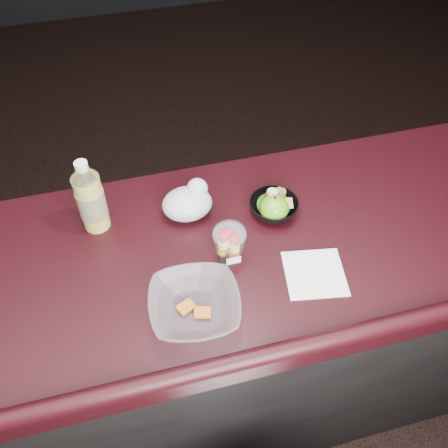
# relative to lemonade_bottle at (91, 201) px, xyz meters

# --- Properties ---
(room_shell) EXTENTS (8.00, 8.00, 8.00)m
(room_shell) POSITION_rel_lemonade_bottle_xyz_m (0.27, -0.48, 0.71)
(room_shell) COLOR black
(room_shell) RESTS_ON ground
(counter) EXTENTS (4.06, 0.71, 1.02)m
(counter) POSITION_rel_lemonade_bottle_xyz_m (0.27, -0.18, -0.61)
(counter) COLOR black
(counter) RESTS_ON ground
(lemonade_bottle) EXTENTS (0.08, 0.08, 0.24)m
(lemonade_bottle) POSITION_rel_lemonade_bottle_xyz_m (0.00, 0.00, 0.00)
(lemonade_bottle) COLOR gold
(lemonade_bottle) RESTS_ON counter
(fruit_cup) EXTENTS (0.09, 0.09, 0.13)m
(fruit_cup) POSITION_rel_lemonade_bottle_xyz_m (0.34, -0.22, -0.04)
(fruit_cup) COLOR white
(fruit_cup) RESTS_ON counter
(green_apple) EXTENTS (0.09, 0.09, 0.09)m
(green_apple) POSITION_rel_lemonade_bottle_xyz_m (0.51, -0.10, -0.06)
(green_apple) COLOR #448A10
(green_apple) RESTS_ON counter
(plastic_bag) EXTENTS (0.15, 0.12, 0.11)m
(plastic_bag) POSITION_rel_lemonade_bottle_xyz_m (0.27, -0.02, -0.05)
(plastic_bag) COLOR silver
(plastic_bag) RESTS_ON counter
(snack_bowl) EXTENTS (0.17, 0.17, 0.08)m
(snack_bowl) POSITION_rel_lemonade_bottle_xyz_m (0.52, -0.08, -0.07)
(snack_bowl) COLOR black
(snack_bowl) RESTS_ON counter
(takeout_bowl) EXTENTS (0.25, 0.25, 0.06)m
(takeout_bowl) POSITION_rel_lemonade_bottle_xyz_m (0.21, -0.36, -0.07)
(takeout_bowl) COLOR silver
(takeout_bowl) RESTS_ON counter
(paper_napkin) EXTENTS (0.18, 0.18, 0.00)m
(paper_napkin) POSITION_rel_lemonade_bottle_xyz_m (0.55, -0.33, -0.10)
(paper_napkin) COLOR white
(paper_napkin) RESTS_ON counter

